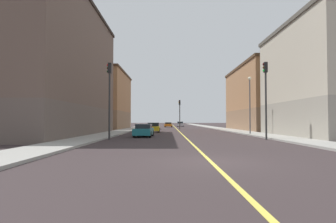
{
  "coord_description": "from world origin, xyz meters",
  "views": [
    {
      "loc": [
        -1.72,
        -11.53,
        1.65
      ],
      "look_at": [
        -1.49,
        39.28,
        3.28
      ],
      "focal_mm": 30.57,
      "sensor_mm": 36.0,
      "label": 1
    }
  ],
  "objects_px": {
    "traffic_light_median_far": "(178,110)",
    "car_teal": "(142,130)",
    "street_lamp_left_near": "(248,99)",
    "car_silver": "(179,124)",
    "car_orange": "(167,125)",
    "building_right_corner": "(44,69)",
    "building_right_midblock": "(97,101)",
    "traffic_light_right_near": "(108,90)",
    "building_left_mid": "(267,98)",
    "traffic_light_left_near": "(264,90)",
    "car_yellow": "(152,127)",
    "building_left_near": "(335,80)",
    "car_green": "(153,126)"
  },
  "relations": [
    {
      "from": "traffic_light_median_far",
      "to": "car_teal",
      "type": "xyz_separation_m",
      "value": [
        -4.72,
        -25.46,
        -2.99
      ]
    },
    {
      "from": "street_lamp_left_near",
      "to": "car_silver",
      "type": "xyz_separation_m",
      "value": [
        -6.17,
        45.96,
        -3.52
      ]
    },
    {
      "from": "car_orange",
      "to": "building_right_corner",
      "type": "bearing_deg",
      "value": -108.38
    },
    {
      "from": "building_right_corner",
      "to": "building_right_midblock",
      "type": "distance_m",
      "value": 24.58
    },
    {
      "from": "traffic_light_right_near",
      "to": "car_orange",
      "type": "xyz_separation_m",
      "value": [
        5.22,
        48.68,
        -3.68
      ]
    },
    {
      "from": "building_left_mid",
      "to": "traffic_light_left_near",
      "type": "distance_m",
      "value": 25.3
    },
    {
      "from": "car_yellow",
      "to": "car_teal",
      "type": "xyz_separation_m",
      "value": [
        -0.35,
        -12.37,
        -0.01
      ]
    },
    {
      "from": "traffic_light_left_near",
      "to": "car_yellow",
      "type": "distance_m",
      "value": 20.27
    },
    {
      "from": "building_right_midblock",
      "to": "car_teal",
      "type": "bearing_deg",
      "value": -67.35
    },
    {
      "from": "building_right_midblock",
      "to": "car_orange",
      "type": "distance_m",
      "value": 22.65
    },
    {
      "from": "traffic_light_right_near",
      "to": "traffic_light_median_far",
      "type": "xyz_separation_m",
      "value": [
        7.35,
        29.94,
        -0.63
      ]
    },
    {
      "from": "traffic_light_right_near",
      "to": "car_teal",
      "type": "bearing_deg",
      "value": 59.58
    },
    {
      "from": "car_yellow",
      "to": "car_orange",
      "type": "height_order",
      "value": "car_yellow"
    },
    {
      "from": "building_left_near",
      "to": "building_left_mid",
      "type": "distance_m",
      "value": 19.6
    },
    {
      "from": "building_left_near",
      "to": "car_teal",
      "type": "bearing_deg",
      "value": 179.05
    },
    {
      "from": "building_left_near",
      "to": "car_silver",
      "type": "bearing_deg",
      "value": 105.4
    },
    {
      "from": "traffic_light_right_near",
      "to": "car_orange",
      "type": "height_order",
      "value": "traffic_light_right_near"
    },
    {
      "from": "building_left_mid",
      "to": "car_orange",
      "type": "height_order",
      "value": "building_left_mid"
    },
    {
      "from": "traffic_light_median_far",
      "to": "car_silver",
      "type": "bearing_deg",
      "value": 87.34
    },
    {
      "from": "car_silver",
      "to": "car_green",
      "type": "distance_m",
      "value": 24.82
    },
    {
      "from": "car_yellow",
      "to": "car_silver",
      "type": "xyz_separation_m",
      "value": [
        5.5,
        37.45,
        0.02
      ]
    },
    {
      "from": "traffic_light_right_near",
      "to": "car_yellow",
      "type": "bearing_deg",
      "value": 79.97
    },
    {
      "from": "traffic_light_median_far",
      "to": "car_yellow",
      "type": "distance_m",
      "value": 14.12
    },
    {
      "from": "traffic_light_median_far",
      "to": "car_teal",
      "type": "distance_m",
      "value": 26.07
    },
    {
      "from": "traffic_light_right_near",
      "to": "building_left_mid",
      "type": "bearing_deg",
      "value": 46.8
    },
    {
      "from": "car_orange",
      "to": "car_silver",
      "type": "relative_size",
      "value": 1.07
    },
    {
      "from": "car_orange",
      "to": "building_left_near",
      "type": "bearing_deg",
      "value": -69.02
    },
    {
      "from": "car_green",
      "to": "car_teal",
      "type": "relative_size",
      "value": 0.91
    },
    {
      "from": "building_right_midblock",
      "to": "traffic_light_right_near",
      "type": "height_order",
      "value": "building_right_midblock"
    },
    {
      "from": "traffic_light_left_near",
      "to": "building_left_mid",
      "type": "bearing_deg",
      "value": 69.95
    },
    {
      "from": "building_right_corner",
      "to": "traffic_light_right_near",
      "type": "relative_size",
      "value": 3.69
    },
    {
      "from": "building_left_mid",
      "to": "street_lamp_left_near",
      "type": "xyz_separation_m",
      "value": [
        -7.65,
        -15.4,
        -1.24
      ]
    },
    {
      "from": "car_orange",
      "to": "car_teal",
      "type": "relative_size",
      "value": 1.02
    },
    {
      "from": "car_green",
      "to": "building_right_corner",
      "type": "bearing_deg",
      "value": -115.52
    },
    {
      "from": "building_left_near",
      "to": "car_silver",
      "type": "relative_size",
      "value": 3.75
    },
    {
      "from": "traffic_light_median_far",
      "to": "traffic_light_left_near",
      "type": "bearing_deg",
      "value": -78.15
    },
    {
      "from": "street_lamp_left_near",
      "to": "building_left_mid",
      "type": "bearing_deg",
      "value": 63.58
    },
    {
      "from": "building_left_mid",
      "to": "car_yellow",
      "type": "height_order",
      "value": "building_left_mid"
    },
    {
      "from": "traffic_light_median_far",
      "to": "car_yellow",
      "type": "xyz_separation_m",
      "value": [
        -4.37,
        -13.09,
        -2.98
      ]
    },
    {
      "from": "traffic_light_right_near",
      "to": "traffic_light_median_far",
      "type": "height_order",
      "value": "traffic_light_right_near"
    },
    {
      "from": "street_lamp_left_near",
      "to": "car_silver",
      "type": "bearing_deg",
      "value": 97.64
    },
    {
      "from": "building_left_mid",
      "to": "car_green",
      "type": "xyz_separation_m",
      "value": [
        -19.83,
        6.48,
        -4.81
      ]
    },
    {
      "from": "building_left_near",
      "to": "traffic_light_right_near",
      "type": "relative_size",
      "value": 2.36
    },
    {
      "from": "building_left_near",
      "to": "car_orange",
      "type": "height_order",
      "value": "building_left_near"
    },
    {
      "from": "car_green",
      "to": "car_silver",
      "type": "bearing_deg",
      "value": 75.97
    },
    {
      "from": "building_right_corner",
      "to": "street_lamp_left_near",
      "type": "relative_size",
      "value": 3.74
    },
    {
      "from": "building_right_midblock",
      "to": "street_lamp_left_near",
      "type": "xyz_separation_m",
      "value": [
        23.28,
        -23.13,
        -1.41
      ]
    },
    {
      "from": "building_right_corner",
      "to": "street_lamp_left_near",
      "type": "height_order",
      "value": "building_right_corner"
    },
    {
      "from": "building_left_mid",
      "to": "traffic_light_left_near",
      "type": "relative_size",
      "value": 3.0
    },
    {
      "from": "car_silver",
      "to": "car_teal",
      "type": "bearing_deg",
      "value": -96.7
    }
  ]
}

